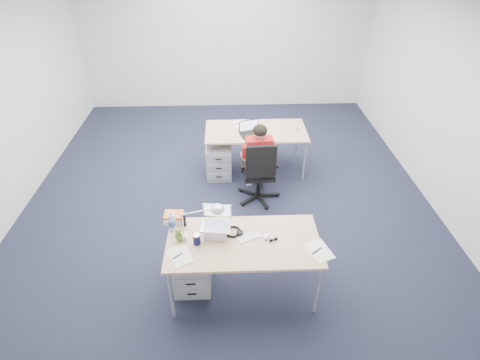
% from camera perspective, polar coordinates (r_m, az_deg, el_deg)
% --- Properties ---
extents(floor, '(7.00, 7.00, 0.00)m').
position_cam_1_polar(floor, '(5.69, -1.77, -2.81)').
color(floor, black).
rests_on(floor, ground).
extents(room, '(6.02, 7.02, 2.80)m').
position_cam_1_polar(room, '(4.84, -2.14, 13.48)').
color(room, beige).
rests_on(room, ground).
extents(desk_near, '(1.60, 0.80, 0.73)m').
position_cam_1_polar(desk_near, '(3.97, 0.52, -9.79)').
color(desk_near, tan).
rests_on(desk_near, ground).
extents(desk_far, '(1.60, 0.80, 0.73)m').
position_cam_1_polar(desk_far, '(6.01, 2.43, 7.18)').
color(desk_far, tan).
rests_on(desk_far, ground).
extents(office_chair, '(0.68, 0.68, 1.02)m').
position_cam_1_polar(office_chair, '(5.51, 2.82, -0.50)').
color(office_chair, black).
rests_on(office_chair, ground).
extents(seated_person, '(0.39, 0.67, 1.21)m').
position_cam_1_polar(seated_person, '(5.48, 2.67, 3.28)').
color(seated_person, '#B3191E').
rests_on(seated_person, ground).
extents(drawer_pedestal_near, '(0.40, 0.50, 0.55)m').
position_cam_1_polar(drawer_pedestal_near, '(4.35, -7.25, -12.88)').
color(drawer_pedestal_near, '#A4A7AA').
rests_on(drawer_pedestal_near, ground).
extents(drawer_pedestal_far, '(0.40, 0.50, 0.55)m').
position_cam_1_polar(drawer_pedestal_far, '(6.09, -3.22, 3.08)').
color(drawer_pedestal_far, '#A4A7AA').
rests_on(drawer_pedestal_far, ground).
extents(silver_laptop, '(0.33, 0.28, 0.32)m').
position_cam_1_polar(silver_laptop, '(3.91, -3.70, -6.56)').
color(silver_laptop, silver).
rests_on(silver_laptop, desk_near).
extents(wireless_keyboard, '(0.27, 0.20, 0.01)m').
position_cam_1_polar(wireless_keyboard, '(3.97, 1.41, -8.69)').
color(wireless_keyboard, white).
rests_on(wireless_keyboard, desk_near).
extents(computer_mouse, '(0.09, 0.11, 0.04)m').
position_cam_1_polar(computer_mouse, '(3.97, 4.03, -8.55)').
color(computer_mouse, white).
rests_on(computer_mouse, desk_near).
extents(headphones, '(0.28, 0.26, 0.04)m').
position_cam_1_polar(headphones, '(4.02, -1.08, -7.79)').
color(headphones, black).
rests_on(headphones, desk_near).
extents(can_koozie, '(0.08, 0.08, 0.13)m').
position_cam_1_polar(can_koozie, '(3.90, -6.60, -8.92)').
color(can_koozie, '#13123A').
rests_on(can_koozie, desk_near).
extents(water_bottle, '(0.09, 0.09, 0.25)m').
position_cam_1_polar(water_bottle, '(4.05, -10.33, -6.17)').
color(water_bottle, silver).
rests_on(water_bottle, desk_near).
extents(bear_figurine, '(0.10, 0.09, 0.15)m').
position_cam_1_polar(bear_figurine, '(3.94, -9.30, -8.34)').
color(bear_figurine, '#34651B').
rests_on(bear_figurine, desk_near).
extents(book_stack, '(0.26, 0.23, 0.10)m').
position_cam_1_polar(book_stack, '(4.21, -9.99, -5.64)').
color(book_stack, silver).
rests_on(book_stack, desk_near).
extents(cordless_phone, '(0.04, 0.03, 0.15)m').
position_cam_1_polar(cordless_phone, '(4.11, -8.53, -6.11)').
color(cordless_phone, black).
rests_on(cordless_phone, desk_near).
extents(papers_left, '(0.28, 0.32, 0.01)m').
position_cam_1_polar(papers_left, '(3.83, -9.22, -11.43)').
color(papers_left, '#FFF493').
rests_on(papers_left, desk_near).
extents(papers_right, '(0.29, 0.34, 0.01)m').
position_cam_1_polar(papers_right, '(3.91, 11.89, -10.59)').
color(papers_right, '#FFF493').
rests_on(papers_right, desk_near).
extents(sunglasses, '(0.11, 0.08, 0.02)m').
position_cam_1_polar(sunglasses, '(3.95, 5.12, -9.09)').
color(sunglasses, black).
rests_on(sunglasses, desk_near).
extents(desk_lamp, '(0.43, 0.29, 0.46)m').
position_cam_1_polar(desk_lamp, '(3.84, -6.69, -6.35)').
color(desk_lamp, silver).
rests_on(desk_lamp, desk_near).
extents(dark_laptop, '(0.39, 0.38, 0.23)m').
position_cam_1_polar(dark_laptop, '(5.80, 1.69, 7.89)').
color(dark_laptop, black).
rests_on(dark_laptop, desk_far).
extents(far_cup, '(0.08, 0.08, 0.09)m').
position_cam_1_polar(far_cup, '(6.04, 8.47, 7.93)').
color(far_cup, white).
rests_on(far_cup, desk_far).
extents(far_papers, '(0.24, 0.30, 0.01)m').
position_cam_1_polar(far_papers, '(6.19, -0.01, 8.56)').
color(far_papers, white).
rests_on(far_papers, desk_far).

